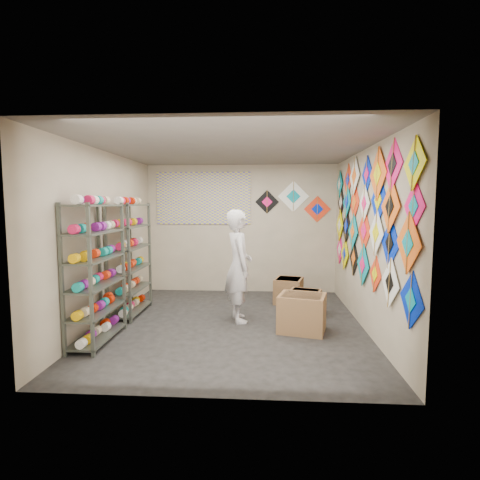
# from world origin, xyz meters

# --- Properties ---
(ground) EXTENTS (4.50, 4.50, 0.00)m
(ground) POSITION_xyz_m (0.00, 0.00, 0.00)
(ground) COLOR black
(room_walls) EXTENTS (4.50, 4.50, 4.50)m
(room_walls) POSITION_xyz_m (0.00, 0.00, 1.64)
(room_walls) COLOR tan
(room_walls) RESTS_ON ground
(shelf_rack_front) EXTENTS (0.40, 1.10, 1.90)m
(shelf_rack_front) POSITION_xyz_m (-1.78, -0.85, 0.95)
(shelf_rack_front) COLOR #4C5147
(shelf_rack_front) RESTS_ON ground
(shelf_rack_back) EXTENTS (0.40, 1.10, 1.90)m
(shelf_rack_back) POSITION_xyz_m (-1.78, 0.45, 0.95)
(shelf_rack_back) COLOR #4C5147
(shelf_rack_back) RESTS_ON ground
(string_spools) EXTENTS (0.12, 2.36, 0.12)m
(string_spools) POSITION_xyz_m (-1.78, -0.20, 1.05)
(string_spools) COLOR #EC1951
(string_spools) RESTS_ON ground
(kite_wall_display) EXTENTS (0.05, 4.28, 2.06)m
(kite_wall_display) POSITION_xyz_m (1.98, -0.03, 1.66)
(kite_wall_display) COLOR #0022C1
(kite_wall_display) RESTS_ON room_walls
(back_wall_kites) EXTENTS (1.58, 0.02, 0.87)m
(back_wall_kites) POSITION_xyz_m (1.12, 2.24, 1.92)
(back_wall_kites) COLOR black
(back_wall_kites) RESTS_ON room_walls
(poster) EXTENTS (2.00, 0.01, 1.10)m
(poster) POSITION_xyz_m (-0.80, 2.23, 2.00)
(poster) COLOR #5E51B1
(poster) RESTS_ON room_walls
(shopkeeper) EXTENTS (0.88, 0.77, 1.79)m
(shopkeeper) POSITION_xyz_m (0.08, 0.20, 0.90)
(shopkeeper) COLOR silver
(shopkeeper) RESTS_ON ground
(carton_a) EXTENTS (0.78, 0.70, 0.55)m
(carton_a) POSITION_xyz_m (1.05, -0.25, 0.27)
(carton_a) COLOR brown
(carton_a) RESTS_ON ground
(carton_b) EXTENTS (0.62, 0.56, 0.42)m
(carton_b) POSITION_xyz_m (1.19, 0.60, 0.21)
(carton_b) COLOR brown
(carton_b) RESTS_ON ground
(carton_c) EXTENTS (0.61, 0.64, 0.47)m
(carton_c) POSITION_xyz_m (0.96, 1.34, 0.24)
(carton_c) COLOR brown
(carton_c) RESTS_ON ground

